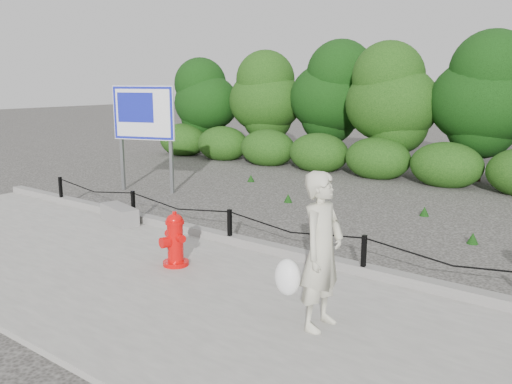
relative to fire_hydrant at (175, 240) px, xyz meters
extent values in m
plane|color=#2D2B28|center=(-0.06, 1.33, -0.48)|extent=(90.00, 90.00, 0.00)
cube|color=gray|center=(-0.06, -0.67, -0.44)|extent=(14.00, 4.00, 0.08)
cube|color=slate|center=(-0.06, 1.38, -0.33)|extent=(14.00, 0.22, 0.14)
cube|color=black|center=(-5.06, 1.33, -0.10)|extent=(0.06, 0.06, 0.60)
cube|color=black|center=(-2.56, 1.33, -0.10)|extent=(0.06, 0.06, 0.60)
cube|color=black|center=(-0.06, 1.33, -0.10)|extent=(0.06, 0.06, 0.60)
cube|color=black|center=(2.44, 1.33, -0.10)|extent=(0.06, 0.06, 0.60)
cylinder|color=black|center=(-3.81, 1.33, 0.12)|extent=(2.50, 0.02, 0.02)
cylinder|color=black|center=(-1.31, 1.33, 0.12)|extent=(2.50, 0.02, 0.02)
cylinder|color=black|center=(1.19, 1.33, 0.12)|extent=(2.50, 0.02, 0.02)
cylinder|color=black|center=(3.69, 1.33, 0.12)|extent=(2.50, 0.02, 0.02)
cylinder|color=black|center=(-8.56, 9.93, 0.40)|extent=(0.18, 0.18, 1.76)
ellipsoid|color=#164C11|center=(-8.56, 9.93, 1.64)|extent=(2.61, 2.26, 2.82)
cylinder|color=black|center=(-6.06, 10.33, 0.46)|extent=(0.18, 0.18, 1.87)
ellipsoid|color=#164C11|center=(-6.06, 10.33, 1.76)|extent=(2.76, 2.39, 2.99)
cylinder|color=black|center=(-3.56, 10.73, 0.52)|extent=(0.18, 0.18, 2.00)
ellipsoid|color=#164C11|center=(-3.56, 10.73, 1.92)|extent=(2.96, 2.56, 3.20)
cylinder|color=black|center=(-1.06, 9.93, 0.48)|extent=(0.18, 0.18, 1.92)
ellipsoid|color=#164C11|center=(-1.06, 9.93, 1.82)|extent=(2.84, 2.45, 3.07)
cylinder|color=black|center=(1.44, 10.33, 0.53)|extent=(0.18, 0.18, 2.02)
ellipsoid|color=#164C11|center=(1.44, 10.33, 1.94)|extent=(2.99, 2.58, 3.23)
cylinder|color=red|center=(0.00, 0.01, -0.37)|extent=(0.47, 0.47, 0.06)
cylinder|color=red|center=(0.00, 0.01, -0.04)|extent=(0.29, 0.29, 0.58)
cylinder|color=red|center=(0.00, 0.01, 0.27)|extent=(0.34, 0.34, 0.05)
ellipsoid|color=red|center=(0.00, 0.01, 0.31)|extent=(0.30, 0.30, 0.19)
cylinder|color=red|center=(0.00, 0.01, 0.41)|extent=(0.08, 0.08, 0.05)
cylinder|color=red|center=(-0.16, 0.05, 0.06)|extent=(0.13, 0.14, 0.12)
cylinder|color=red|center=(0.16, -0.03, 0.06)|extent=(0.13, 0.14, 0.12)
cylinder|color=red|center=(-0.04, -0.16, -0.01)|extent=(0.19, 0.16, 0.16)
cylinder|color=slate|center=(-0.03, -0.13, -0.09)|extent=(0.01, 0.06, 0.13)
imported|color=beige|center=(2.80, -0.43, 0.50)|extent=(0.45, 0.66, 1.79)
ellipsoid|color=white|center=(2.45, -0.58, 0.15)|extent=(0.32, 0.25, 0.43)
cube|color=slate|center=(-2.66, 1.06, -0.23)|extent=(1.09, 0.61, 0.33)
cube|color=slate|center=(-5.48, 3.42, 0.86)|extent=(0.10, 0.10, 2.67)
cube|color=slate|center=(-4.16, 3.89, 0.86)|extent=(0.10, 0.10, 2.67)
cube|color=white|center=(-4.80, 3.60, 1.52)|extent=(1.59, 0.61, 1.33)
cube|color=#161EA3|center=(-4.79, 3.57, 1.52)|extent=(1.54, 0.56, 1.29)
cube|color=#161EA3|center=(-4.97, 3.50, 1.66)|extent=(0.94, 0.34, 0.73)
camera|label=1|loc=(5.72, -5.39, 2.36)|focal=38.00mm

